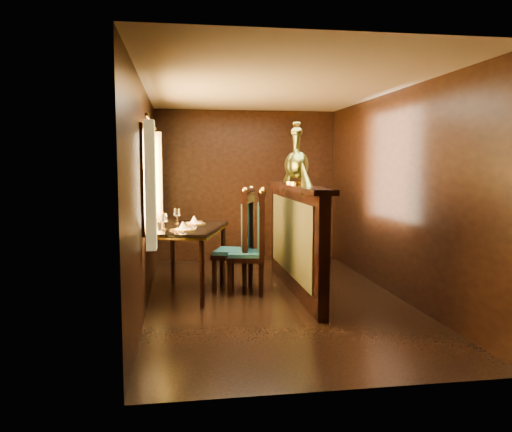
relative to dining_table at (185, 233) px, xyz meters
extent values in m
plane|color=black|center=(1.05, -0.43, -0.76)|extent=(5.00, 5.00, 0.00)
cube|color=black|center=(1.05, 2.07, 0.49)|extent=(3.00, 0.04, 2.50)
cube|color=black|center=(1.05, -2.93, 0.49)|extent=(3.00, 0.04, 2.50)
cube|color=black|center=(-0.45, -0.43, 0.49)|extent=(0.04, 5.00, 2.50)
cube|color=black|center=(2.55, -0.43, 0.49)|extent=(0.04, 5.00, 2.50)
cube|color=beige|center=(1.05, -0.43, 1.74)|extent=(3.00, 5.00, 0.04)
cube|color=#FFC672|center=(-0.44, -0.13, 0.69)|extent=(0.01, 1.70, 1.05)
cube|color=yellow|center=(-0.35, -1.10, 0.64)|extent=(0.10, 0.22, 1.30)
cube|color=yellow|center=(-0.35, 0.84, 0.64)|extent=(0.10, 0.22, 1.30)
cylinder|color=gold|center=(-0.37, -0.13, 1.33)|extent=(0.03, 2.20, 0.03)
cube|color=black|center=(1.38, -0.13, -0.11)|extent=(0.12, 2.60, 1.30)
cube|color=#38391A|center=(1.31, -0.13, -0.06)|extent=(0.02, 2.20, 0.95)
cube|color=black|center=(1.38, -0.13, 0.57)|extent=(0.26, 2.70, 0.06)
cube|color=black|center=(0.00, 0.00, 0.06)|extent=(1.19, 1.57, 0.04)
cube|color=gold|center=(0.00, 0.00, 0.03)|extent=(1.21, 1.60, 0.02)
cylinder|color=black|center=(-0.52, -0.52, -0.37)|extent=(0.06, 0.06, 0.78)
cylinder|color=black|center=(0.18, -0.72, -0.37)|extent=(0.06, 0.06, 0.78)
cylinder|color=black|center=(-0.17, 0.71, -0.37)|extent=(0.06, 0.06, 0.78)
cylinder|color=black|center=(0.52, 0.52, -0.37)|extent=(0.06, 0.06, 0.78)
cylinder|color=orange|center=(-0.03, -0.34, 0.08)|extent=(0.30, 0.30, 0.01)
cone|color=silver|center=(-0.03, -0.34, 0.14)|extent=(0.11, 0.11, 0.10)
cylinder|color=orange|center=(0.12, 0.27, 0.08)|extent=(0.30, 0.30, 0.01)
cone|color=silver|center=(0.12, 0.27, 0.14)|extent=(0.11, 0.11, 0.10)
cylinder|color=silver|center=(-0.32, 0.07, 0.11)|extent=(0.03, 0.03, 0.06)
cylinder|color=silver|center=(-0.31, 0.12, 0.11)|extent=(0.03, 0.03, 0.06)
cube|color=black|center=(0.75, -0.10, -0.32)|extent=(0.54, 0.54, 0.06)
cube|color=navy|center=(0.75, -0.10, -0.27)|extent=(0.49, 0.49, 0.05)
cube|color=navy|center=(0.95, -0.14, 0.07)|extent=(0.10, 0.36, 0.60)
cube|color=black|center=(0.53, -0.26, -0.56)|extent=(0.05, 0.05, 0.41)
cube|color=black|center=(0.91, -0.33, -0.56)|extent=(0.05, 0.05, 0.41)
cube|color=black|center=(0.60, 0.12, -0.56)|extent=(0.05, 0.05, 0.41)
cube|color=black|center=(0.98, 0.05, -0.56)|extent=(0.05, 0.05, 0.41)
sphere|color=gold|center=(0.92, -0.33, 0.52)|extent=(0.07, 0.07, 0.07)
sphere|color=gold|center=(0.99, 0.05, 0.52)|extent=(0.07, 0.07, 0.07)
cube|color=black|center=(0.60, 0.06, -0.32)|extent=(0.60, 0.60, 0.06)
cube|color=navy|center=(0.60, 0.06, -0.26)|extent=(0.54, 0.54, 0.05)
cube|color=navy|center=(0.80, -0.01, 0.08)|extent=(0.16, 0.36, 0.60)
cube|color=black|center=(0.36, -0.06, -0.56)|extent=(0.05, 0.05, 0.42)
cube|color=black|center=(0.72, -0.18, -0.56)|extent=(0.05, 0.05, 0.42)
cube|color=black|center=(0.49, 0.31, -0.56)|extent=(0.05, 0.05, 0.42)
cube|color=black|center=(0.85, 0.18, -0.56)|extent=(0.05, 0.05, 0.42)
sphere|color=gold|center=(0.73, -0.19, 0.53)|extent=(0.07, 0.07, 0.07)
sphere|color=gold|center=(0.86, 0.18, 0.53)|extent=(0.07, 0.07, 0.07)
camera|label=1|loc=(-0.05, -6.22, 0.86)|focal=35.00mm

